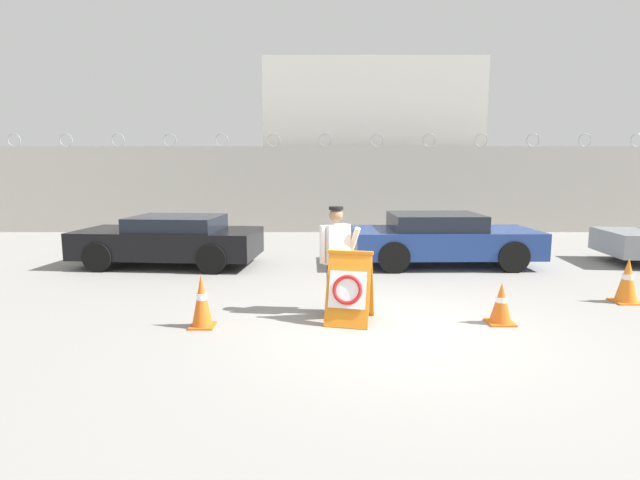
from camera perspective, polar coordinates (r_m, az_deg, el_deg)
The scene contains 10 objects.
ground_plane at distance 7.42m, azimuth 9.00°, elevation -10.14°, with size 90.00×90.00×0.00m, color gray.
perimeter_wall at distance 18.15m, azimuth 3.73°, elevation 5.79°, with size 36.00×0.30×3.53m.
building_block at distance 22.79m, azimuth 5.57°, elevation 10.60°, with size 8.59×6.30×6.52m.
barricade_sign at distance 7.56m, azimuth 3.54°, elevation -5.40°, with size 0.81×0.90×1.10m.
security_guard at distance 7.96m, azimuth 2.01°, elevation -1.66°, with size 0.66×0.44×1.72m.
traffic_cone_near at distance 7.56m, azimuth -13.20°, elevation -6.77°, with size 0.36×0.36×0.80m.
traffic_cone_mid at distance 10.18m, azimuth 31.86°, elevation -3.95°, with size 0.43×0.43×0.79m.
traffic_cone_far at distance 8.01m, azimuth 20.15°, elevation -6.82°, with size 0.38×0.38×0.63m.
parked_car_front_coupe at distance 12.41m, azimuth -16.57°, elevation 0.02°, with size 4.37×2.20×1.19m.
parked_car_rear_sedan at distance 12.30m, azimuth 13.89°, elevation 0.16°, with size 4.35×2.08×1.24m.
Camera 1 is at (-1.12, -6.95, 2.33)m, focal length 28.00 mm.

